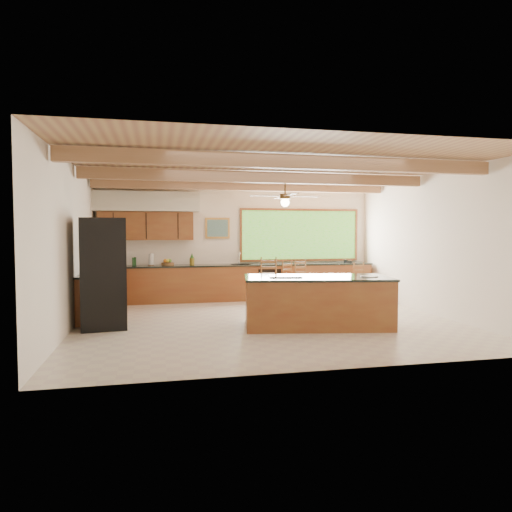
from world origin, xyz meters
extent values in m
plane|color=beige|center=(0.00, 0.00, 0.00)|extent=(7.20, 7.20, 0.00)
cube|color=silver|center=(0.00, 3.25, 1.50)|extent=(7.20, 0.04, 3.00)
cube|color=silver|center=(0.00, -3.25, 1.50)|extent=(7.20, 0.04, 3.00)
cube|color=silver|center=(-3.60, 0.00, 1.50)|extent=(0.04, 6.50, 3.00)
cube|color=silver|center=(3.60, 0.00, 1.50)|extent=(0.04, 6.50, 3.00)
cube|color=#A88354|center=(0.00, 0.00, 3.00)|extent=(7.20, 6.50, 0.04)
cube|color=#926849|center=(0.00, -1.60, 2.86)|extent=(7.10, 0.15, 0.22)
cube|color=#926849|center=(0.00, 0.50, 2.86)|extent=(7.10, 0.15, 0.22)
cube|color=#926849|center=(0.00, 2.30, 2.86)|extent=(7.10, 0.15, 0.22)
cube|color=brown|center=(-2.35, 3.06, 1.90)|extent=(2.30, 0.35, 0.70)
cube|color=beige|center=(-2.35, 2.99, 2.50)|extent=(2.60, 0.50, 0.48)
cylinder|color=#FFEABF|center=(-3.05, 2.99, 2.27)|extent=(0.10, 0.10, 0.01)
cylinder|color=#FFEABF|center=(-1.65, 2.99, 2.27)|extent=(0.10, 0.10, 0.01)
cube|color=#70B741|center=(1.70, 3.22, 1.67)|extent=(3.20, 0.04, 1.30)
cube|color=#B27C36|center=(-0.55, 3.22, 1.85)|extent=(0.64, 0.03, 0.54)
cube|color=#396750|center=(-0.55, 3.20, 1.85)|extent=(0.54, 0.01, 0.44)
cube|color=brown|center=(0.00, 2.91, 0.44)|extent=(7.00, 0.65, 0.88)
cube|color=black|center=(0.00, 2.91, 0.90)|extent=(7.04, 0.69, 0.04)
cube|color=brown|center=(-3.26, 1.35, 0.44)|extent=(0.65, 2.35, 0.88)
cube|color=black|center=(-3.26, 1.35, 0.90)|extent=(0.69, 2.39, 0.04)
cube|color=black|center=(0.70, 2.58, 0.42)|extent=(0.60, 0.02, 0.78)
cube|color=silver|center=(0.00, 2.91, 0.91)|extent=(0.50, 0.38, 0.03)
cylinder|color=silver|center=(0.00, 3.11, 1.07)|extent=(0.03, 0.03, 0.30)
cylinder|color=silver|center=(0.00, 3.01, 1.20)|extent=(0.03, 0.20, 0.03)
cylinder|color=silver|center=(-2.25, 3.00, 1.07)|extent=(0.12, 0.12, 0.29)
cylinder|color=#193F19|center=(-2.68, 3.03, 1.02)|extent=(0.06, 0.06, 0.20)
cylinder|color=#193F19|center=(-2.63, 3.06, 1.02)|extent=(0.06, 0.06, 0.21)
cube|color=black|center=(2.94, 2.86, 0.96)|extent=(0.21, 0.18, 0.08)
cube|color=brown|center=(0.78, -0.67, 0.44)|extent=(2.79, 1.64, 0.89)
cube|color=black|center=(0.78, -0.67, 0.91)|extent=(2.84, 1.69, 0.04)
cube|color=black|center=(0.20, -0.56, 0.94)|extent=(0.66, 0.56, 0.02)
cylinder|color=silver|center=(1.72, -0.89, 0.93)|extent=(0.32, 0.32, 0.02)
cube|color=black|center=(-3.05, 0.01, 1.00)|extent=(0.85, 0.83, 2.00)
cube|color=silver|center=(-2.66, 0.01, 1.00)|extent=(0.03, 0.06, 1.84)
cube|color=brown|center=(0.42, 1.60, 0.72)|extent=(0.50, 0.50, 0.04)
cylinder|color=brown|center=(0.25, 1.43, 0.35)|extent=(0.04, 0.04, 0.69)
cylinder|color=brown|center=(0.58, 1.43, 0.35)|extent=(0.04, 0.04, 0.69)
cylinder|color=brown|center=(0.25, 1.77, 0.35)|extent=(0.04, 0.04, 0.69)
cylinder|color=brown|center=(0.58, 1.77, 0.35)|extent=(0.04, 0.04, 0.69)
cube|color=brown|center=(1.37, 2.45, 0.65)|extent=(0.47, 0.47, 0.04)
cylinder|color=brown|center=(1.22, 2.30, 0.32)|extent=(0.04, 0.04, 0.63)
cylinder|color=brown|center=(1.52, 2.30, 0.32)|extent=(0.04, 0.04, 0.63)
cylinder|color=brown|center=(1.22, 2.60, 0.32)|extent=(0.04, 0.04, 0.63)
cylinder|color=brown|center=(1.52, 2.60, 0.32)|extent=(0.04, 0.04, 0.63)
cube|color=brown|center=(1.01, 2.45, 0.62)|extent=(0.49, 0.49, 0.04)
cylinder|color=brown|center=(0.86, 2.31, 0.30)|extent=(0.03, 0.03, 0.60)
cylinder|color=brown|center=(1.15, 2.31, 0.30)|extent=(0.03, 0.03, 0.60)
cylinder|color=brown|center=(0.86, 2.59, 0.30)|extent=(0.03, 0.03, 0.60)
cylinder|color=brown|center=(1.15, 2.59, 0.30)|extent=(0.03, 0.03, 0.60)
cube|color=brown|center=(2.98, 2.45, 0.59)|extent=(0.38, 0.38, 0.04)
cylinder|color=brown|center=(2.84, 2.31, 0.28)|extent=(0.03, 0.03, 0.57)
cylinder|color=brown|center=(3.12, 2.31, 0.28)|extent=(0.03, 0.03, 0.57)
cylinder|color=brown|center=(2.84, 2.59, 0.28)|extent=(0.03, 0.03, 0.57)
cylinder|color=brown|center=(3.12, 2.59, 0.28)|extent=(0.03, 0.03, 0.57)
camera|label=1|loc=(-2.10, -8.61, 1.75)|focal=32.00mm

